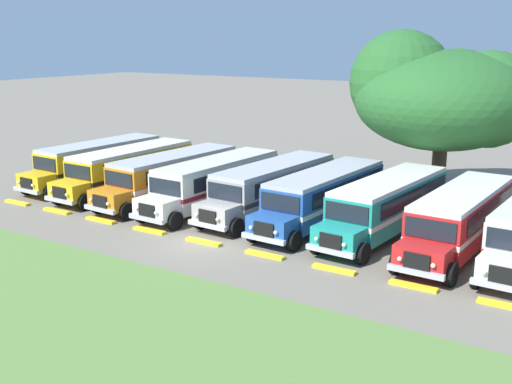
# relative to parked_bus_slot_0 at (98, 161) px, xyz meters

# --- Properties ---
(ground_plane) EXTENTS (220.00, 220.00, 0.00)m
(ground_plane) POSITION_rel_parked_bus_slot_0_xyz_m (14.05, -6.78, -1.58)
(ground_plane) COLOR slate
(foreground_grass_strip) EXTENTS (80.00, 11.14, 0.01)m
(foreground_grass_strip) POSITION_rel_parked_bus_slot_0_xyz_m (14.05, -16.00, -1.58)
(foreground_grass_strip) COLOR olive
(foreground_grass_strip) RESTS_ON ground_plane
(parked_bus_slot_0) EXTENTS (3.12, 10.90, 2.82)m
(parked_bus_slot_0) POSITION_rel_parked_bus_slot_0_xyz_m (0.00, 0.00, 0.00)
(parked_bus_slot_0) COLOR yellow
(parked_bus_slot_0) RESTS_ON ground_plane
(parked_bus_slot_1) EXTENTS (2.86, 10.86, 2.82)m
(parked_bus_slot_1) POSITION_rel_parked_bus_slot_0_xyz_m (3.47, -0.56, 0.00)
(parked_bus_slot_1) COLOR yellow
(parked_bus_slot_1) RESTS_ON ground_plane
(parked_bus_slot_2) EXTENTS (3.27, 10.93, 2.82)m
(parked_bus_slot_2) POSITION_rel_parked_bus_slot_0_xyz_m (7.17, -0.73, 0.00)
(parked_bus_slot_2) COLOR orange
(parked_bus_slot_2) RESTS_ON ground_plane
(parked_bus_slot_3) EXTENTS (3.06, 10.89, 2.82)m
(parked_bus_slot_3) POSITION_rel_parked_bus_slot_0_xyz_m (10.47, -0.74, 0.00)
(parked_bus_slot_3) COLOR silver
(parked_bus_slot_3) RESTS_ON ground_plane
(parked_bus_slot_4) EXTENTS (3.24, 10.92, 2.82)m
(parked_bus_slot_4) POSITION_rel_parked_bus_slot_0_xyz_m (13.95, 0.01, 0.00)
(parked_bus_slot_4) COLOR #9E9993
(parked_bus_slot_4) RESTS_ON ground_plane
(parked_bus_slot_5) EXTENTS (3.08, 10.89, 2.82)m
(parked_bus_slot_5) POSITION_rel_parked_bus_slot_0_xyz_m (17.40, -0.32, 0.00)
(parked_bus_slot_5) COLOR #23519E
(parked_bus_slot_5) RESTS_ON ground_plane
(parked_bus_slot_6) EXTENTS (3.34, 10.94, 2.82)m
(parked_bus_slot_6) POSITION_rel_parked_bus_slot_0_xyz_m (20.98, -0.25, 0.00)
(parked_bus_slot_6) COLOR teal
(parked_bus_slot_6) RESTS_ON ground_plane
(parked_bus_slot_7) EXTENTS (3.00, 10.88, 2.82)m
(parked_bus_slot_7) POSITION_rel_parked_bus_slot_0_xyz_m (24.84, -0.72, 0.00)
(parked_bus_slot_7) COLOR red
(parked_bus_slot_7) RESTS_ON ground_plane
(curb_wheelstop_0) EXTENTS (2.00, 0.36, 0.15)m
(curb_wheelstop_0) POSITION_rel_parked_bus_slot_0_xyz_m (-0.07, -6.65, -1.51)
(curb_wheelstop_0) COLOR yellow
(curb_wheelstop_0) RESTS_ON ground_plane
(curb_wheelstop_1) EXTENTS (2.00, 0.36, 0.15)m
(curb_wheelstop_1) POSITION_rel_parked_bus_slot_0_xyz_m (3.46, -6.65, -1.51)
(curb_wheelstop_1) COLOR yellow
(curb_wheelstop_1) RESTS_ON ground_plane
(curb_wheelstop_2) EXTENTS (2.00, 0.36, 0.15)m
(curb_wheelstop_2) POSITION_rel_parked_bus_slot_0_xyz_m (6.99, -6.65, -1.51)
(curb_wheelstop_2) COLOR yellow
(curb_wheelstop_2) RESTS_ON ground_plane
(curb_wheelstop_3) EXTENTS (2.00, 0.36, 0.15)m
(curb_wheelstop_3) POSITION_rel_parked_bus_slot_0_xyz_m (10.52, -6.65, -1.51)
(curb_wheelstop_3) COLOR yellow
(curb_wheelstop_3) RESTS_ON ground_plane
(curb_wheelstop_4) EXTENTS (2.00, 0.36, 0.15)m
(curb_wheelstop_4) POSITION_rel_parked_bus_slot_0_xyz_m (14.05, -6.65, -1.51)
(curb_wheelstop_4) COLOR yellow
(curb_wheelstop_4) RESTS_ON ground_plane
(curb_wheelstop_5) EXTENTS (2.00, 0.36, 0.15)m
(curb_wheelstop_5) POSITION_rel_parked_bus_slot_0_xyz_m (17.57, -6.65, -1.51)
(curb_wheelstop_5) COLOR yellow
(curb_wheelstop_5) RESTS_ON ground_plane
(curb_wheelstop_6) EXTENTS (2.00, 0.36, 0.15)m
(curb_wheelstop_6) POSITION_rel_parked_bus_slot_0_xyz_m (21.10, -6.65, -1.51)
(curb_wheelstop_6) COLOR yellow
(curb_wheelstop_6) RESTS_ON ground_plane
(curb_wheelstop_7) EXTENTS (2.00, 0.36, 0.15)m
(curb_wheelstop_7) POSITION_rel_parked_bus_slot_0_xyz_m (24.63, -6.65, -1.51)
(curb_wheelstop_7) COLOR yellow
(curb_wheelstop_7) RESTS_ON ground_plane
(curb_wheelstop_8) EXTENTS (2.00, 0.36, 0.15)m
(curb_wheelstop_8) POSITION_rel_parked_bus_slot_0_xyz_m (28.16, -6.65, -1.51)
(curb_wheelstop_8) COLOR yellow
(curb_wheelstop_8) RESTS_ON ground_plane
(broad_shade_tree) EXTENTS (10.88, 11.37, 10.32)m
(broad_shade_tree) POSITION_rel_parked_bus_slot_0_xyz_m (20.95, 8.70, 4.71)
(broad_shade_tree) COLOR brown
(broad_shade_tree) RESTS_ON ground_plane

